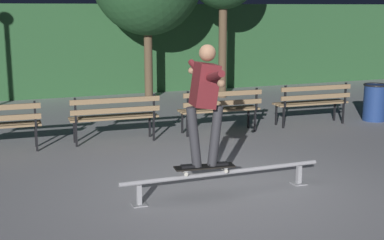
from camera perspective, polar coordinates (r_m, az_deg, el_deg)
ground_plane at (r=7.28m, az=3.00°, el=-7.54°), size 90.00×90.00×0.00m
hedge_backdrop at (r=15.72m, az=-10.77°, el=7.38°), size 24.00×1.20×2.51m
grind_rail at (r=7.11m, az=3.36°, el=-5.88°), size 2.80×0.18×0.32m
skateboard at (r=6.97m, az=1.33°, el=-5.00°), size 0.80×0.28×0.09m
skateboarder at (r=6.76m, az=1.39°, el=2.62°), size 0.63×1.40×1.56m
park_bench_left_center at (r=9.80m, az=-8.17°, el=0.66°), size 1.62×0.48×0.88m
park_bench_right_center at (r=10.46m, az=3.04°, el=1.46°), size 1.62×0.48×0.88m
park_bench_rightmost at (r=11.46m, az=12.62°, el=2.10°), size 1.62×0.48×0.88m
trash_can at (r=12.33m, az=18.74°, el=1.84°), size 0.52×0.52×0.80m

